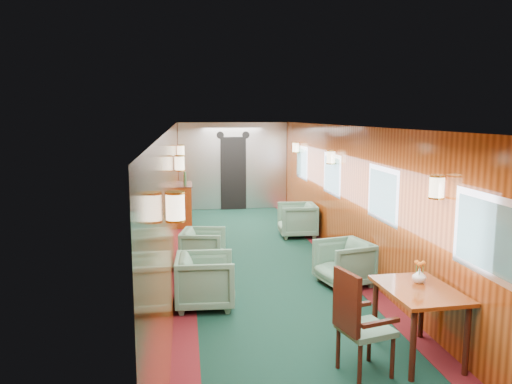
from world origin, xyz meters
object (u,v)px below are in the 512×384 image
Objects in this scene: side_chair at (357,319)px; armchair_right_near at (344,263)px; dining_table at (419,300)px; armchair_right_far at (297,220)px; armchair_left_near at (206,281)px; armchair_left_far at (203,248)px; credenza at (185,204)px.

side_chair reaches higher than armchair_right_near.
dining_table is 5.52m from armchair_right_far.
armchair_left_near is at bearing 109.60° from side_chair.
armchair_right_far is (2.08, 1.92, 0.03)m from armchair_left_far.
armchair_right_far reaches higher than armchair_right_near.
armchair_right_near is (2.10, -1.23, 0.01)m from armchair_left_far.
dining_table is 4.19m from armchair_left_far.
armchair_left_far is at bearing 1.31° from armchair_left_near.
credenza is at bearing 88.01° from side_chair.
credenza is at bearing 106.63° from dining_table.
credenza reaches higher than armchair_left_near.
dining_table is at bearing -138.13° from armchair_left_far.
side_chair is 1.37× the size of armchair_left_near.
credenza is 1.58× the size of armchair_right_far.
credenza is at bearing -166.44° from armchair_right_near.
armchair_left_far is at bearing -84.96° from credenza.
side_chair is at bearing -3.57° from armchair_right_far.
armchair_left_far is 0.96× the size of armchair_right_near.
side_chair is 0.87× the size of credenza.
armchair_left_near reaches higher than armchair_right_near.
credenza reaches higher than armchair_right_far.
armchair_right_near is 0.96× the size of armchair_right_far.
dining_table is at bearing -12.47° from armchair_right_near.
armchair_left_near and armchair_right_far have the same top height.
armchair_right_near is at bearing -72.34° from armchair_left_near.
dining_table is 2.38m from armchair_right_near.
side_chair reaches higher than armchair_right_far.
armchair_left_near is at bearing 138.26° from dining_table.
credenza is 3.49m from armchair_left_far.
armchair_right_near reaches higher than armchair_left_far.
armchair_left_far is 2.83m from armchair_right_far.
side_chair is (-0.77, -0.27, -0.06)m from dining_table.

